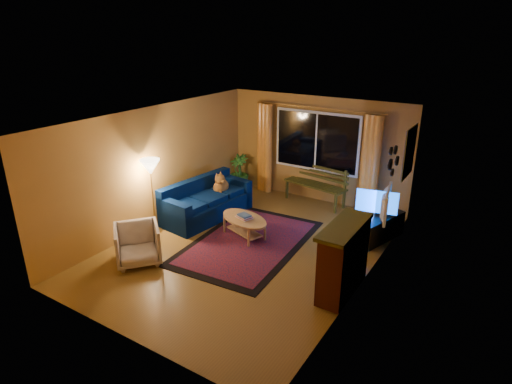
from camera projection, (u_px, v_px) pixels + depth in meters
The scene contains 22 objects.
floor at pixel (248, 248), 8.19m from camera, with size 4.50×6.00×0.02m, color brown.
ceiling at pixel (247, 118), 7.28m from camera, with size 4.50×6.00×0.02m, color white.
wall_back at pixel (317, 149), 10.12m from camera, with size 4.50×0.02×2.50m, color #B37F38.
wall_left at pixel (156, 167), 8.86m from camera, with size 0.02×6.00×2.50m, color #B37F38.
wall_right at pixel (369, 214), 6.61m from camera, with size 0.02×6.00×2.50m, color #B37F38.
window at pixel (316, 142), 9.99m from camera, with size 2.00×0.02×1.30m, color black.
curtain_rod at pixel (317, 108), 9.67m from camera, with size 0.03×0.03×3.20m, color #BF8C3F.
curtain_left at pixel (265, 148), 10.73m from camera, with size 0.36×0.36×2.24m, color orange.
curtain_right at pixel (370, 165), 9.39m from camera, with size 0.36×0.36×2.24m, color orange.
bench at pixel (315, 194), 10.21m from camera, with size 1.54×0.45×0.46m, color #39360F.
potted_plant at pixel (239, 172), 11.11m from camera, with size 0.50×0.50×0.90m, color #235B1E.
sofa at pixel (207, 200), 9.37m from camera, with size 0.89×2.07×0.84m, color #021136.
dog at pixel (221, 184), 9.63m from camera, with size 0.33×0.45×0.49m, color #965D27, non-canonical shape.
armchair at pixel (137, 242), 7.57m from camera, with size 0.75×0.70×0.77m, color beige.
floor_lamp at pixel (153, 196), 8.57m from camera, with size 0.26×0.26×1.55m, color #BF8C3F.
rug at pixel (249, 242), 8.37m from camera, with size 1.96×3.10×0.02m, color maroon.
coffee_table at pixel (244, 227), 8.55m from camera, with size 1.15×1.15×0.42m, color #AF814E.
tv_console at pixel (379, 228), 8.44m from camera, with size 0.39×1.18×0.49m, color black.
television at pixel (382, 203), 8.25m from camera, with size 1.00×0.13×0.58m, color black.
fireplace at pixel (343, 261), 6.65m from camera, with size 0.40×1.20×1.10m, color maroon.
mirror_cluster at pixel (393, 159), 7.47m from camera, with size 0.06×0.60×0.56m, color black, non-canonical shape.
painting at pixel (409, 152), 8.43m from camera, with size 0.04×0.76×0.96m, color #CB5A0F.
Camera 1 is at (4.00, -6.06, 3.93)m, focal length 30.00 mm.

